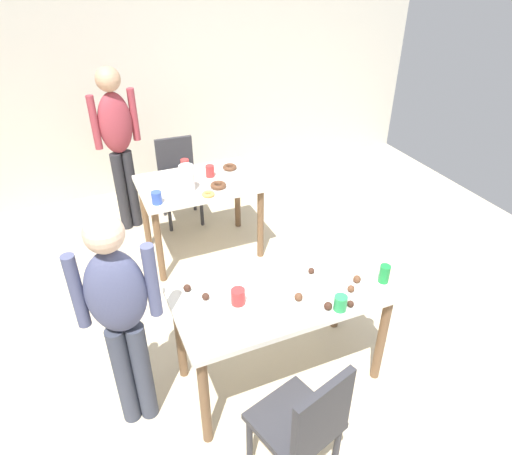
{
  "coord_description": "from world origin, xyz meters",
  "views": [
    {
      "loc": [
        -1.11,
        -2.01,
        2.6
      ],
      "look_at": [
        -0.06,
        0.46,
        0.9
      ],
      "focal_mm": 32.31,
      "sensor_mm": 36.0,
      "label": 1
    }
  ],
  "objects_px": {
    "dining_table_near": "(282,305)",
    "dining_table_far": "(200,193)",
    "soda_can": "(384,274)",
    "person_girl_near": "(120,311)",
    "chair_far_table": "(178,175)",
    "mixing_bowl": "(253,279)",
    "chair_near_table": "(305,423)",
    "pitcher_far": "(187,179)",
    "person_adult_far": "(117,136)"
  },
  "relations": [
    {
      "from": "dining_table_near",
      "to": "dining_table_far",
      "type": "height_order",
      "value": "same"
    },
    {
      "from": "dining_table_far",
      "to": "chair_far_table",
      "type": "bearing_deg",
      "value": 91.82
    },
    {
      "from": "chair_near_table",
      "to": "soda_can",
      "type": "relative_size",
      "value": 7.13
    },
    {
      "from": "chair_near_table",
      "to": "mixing_bowl",
      "type": "distance_m",
      "value": 0.91
    },
    {
      "from": "person_girl_near",
      "to": "soda_can",
      "type": "height_order",
      "value": "person_girl_near"
    },
    {
      "from": "chair_near_table",
      "to": "person_girl_near",
      "type": "height_order",
      "value": "person_girl_near"
    },
    {
      "from": "mixing_bowl",
      "to": "soda_can",
      "type": "bearing_deg",
      "value": -22.19
    },
    {
      "from": "person_adult_far",
      "to": "pitcher_far",
      "type": "distance_m",
      "value": 0.98
    },
    {
      "from": "person_adult_far",
      "to": "mixing_bowl",
      "type": "height_order",
      "value": "person_adult_far"
    },
    {
      "from": "chair_far_table",
      "to": "person_girl_near",
      "type": "distance_m",
      "value": 2.51
    },
    {
      "from": "person_girl_near",
      "to": "soda_can",
      "type": "xyz_separation_m",
      "value": [
        1.58,
        -0.22,
        -0.08
      ]
    },
    {
      "from": "dining_table_far",
      "to": "pitcher_far",
      "type": "height_order",
      "value": "pitcher_far"
    },
    {
      "from": "dining_table_far",
      "to": "chair_near_table",
      "type": "distance_m",
      "value": 2.37
    },
    {
      "from": "dining_table_near",
      "to": "person_girl_near",
      "type": "distance_m",
      "value": 0.98
    },
    {
      "from": "dining_table_far",
      "to": "soda_can",
      "type": "relative_size",
      "value": 8.73
    },
    {
      "from": "person_adult_far",
      "to": "mixing_bowl",
      "type": "relative_size",
      "value": 8.7
    },
    {
      "from": "dining_table_far",
      "to": "mixing_bowl",
      "type": "height_order",
      "value": "mixing_bowl"
    },
    {
      "from": "soda_can",
      "to": "person_girl_near",
      "type": "bearing_deg",
      "value": 172.06
    },
    {
      "from": "dining_table_near",
      "to": "mixing_bowl",
      "type": "height_order",
      "value": "mixing_bowl"
    },
    {
      "from": "person_adult_far",
      "to": "chair_far_table",
      "type": "bearing_deg",
      "value": -2.72
    },
    {
      "from": "dining_table_near",
      "to": "pitcher_far",
      "type": "bearing_deg",
      "value": 96.18
    },
    {
      "from": "dining_table_near",
      "to": "dining_table_far",
      "type": "relative_size",
      "value": 1.26
    },
    {
      "from": "dining_table_near",
      "to": "pitcher_far",
      "type": "relative_size",
      "value": 5.57
    },
    {
      "from": "mixing_bowl",
      "to": "pitcher_far",
      "type": "bearing_deg",
      "value": 91.3
    },
    {
      "from": "dining_table_near",
      "to": "mixing_bowl",
      "type": "distance_m",
      "value": 0.24
    },
    {
      "from": "dining_table_near",
      "to": "mixing_bowl",
      "type": "bearing_deg",
      "value": 130.89
    },
    {
      "from": "chair_far_table",
      "to": "person_adult_far",
      "type": "height_order",
      "value": "person_adult_far"
    },
    {
      "from": "dining_table_near",
      "to": "chair_far_table",
      "type": "distance_m",
      "value": 2.37
    },
    {
      "from": "dining_table_far",
      "to": "chair_far_table",
      "type": "xyz_separation_m",
      "value": [
        -0.02,
        0.71,
        -0.14
      ]
    },
    {
      "from": "chair_near_table",
      "to": "person_adult_far",
      "type": "height_order",
      "value": "person_adult_far"
    },
    {
      "from": "dining_table_far",
      "to": "soda_can",
      "type": "height_order",
      "value": "soda_can"
    },
    {
      "from": "mixing_bowl",
      "to": "soda_can",
      "type": "xyz_separation_m",
      "value": [
        0.76,
        -0.31,
        0.03
      ]
    },
    {
      "from": "chair_far_table",
      "to": "pitcher_far",
      "type": "xyz_separation_m",
      "value": [
        -0.12,
        -0.86,
        0.37
      ]
    },
    {
      "from": "chair_near_table",
      "to": "pitcher_far",
      "type": "height_order",
      "value": "pitcher_far"
    },
    {
      "from": "chair_near_table",
      "to": "person_adult_far",
      "type": "relative_size",
      "value": 0.53
    },
    {
      "from": "pitcher_far",
      "to": "chair_near_table",
      "type": "bearing_deg",
      "value": -90.99
    },
    {
      "from": "dining_table_near",
      "to": "pitcher_far",
      "type": "distance_m",
      "value": 1.54
    },
    {
      "from": "dining_table_far",
      "to": "pitcher_far",
      "type": "bearing_deg",
      "value": -134.53
    },
    {
      "from": "soda_can",
      "to": "pitcher_far",
      "type": "xyz_separation_m",
      "value": [
        -0.79,
        1.67,
        0.06
      ]
    },
    {
      "from": "dining_table_near",
      "to": "dining_table_far",
      "type": "distance_m",
      "value": 1.66
    },
    {
      "from": "dining_table_near",
      "to": "chair_far_table",
      "type": "bearing_deg",
      "value": 91.07
    },
    {
      "from": "chair_far_table",
      "to": "mixing_bowl",
      "type": "xyz_separation_m",
      "value": [
        -0.09,
        -2.21,
        0.29
      ]
    },
    {
      "from": "dining_table_near",
      "to": "pitcher_far",
      "type": "height_order",
      "value": "pitcher_far"
    },
    {
      "from": "person_girl_near",
      "to": "chair_far_table",
      "type": "bearing_deg",
      "value": 68.58
    },
    {
      "from": "dining_table_far",
      "to": "person_girl_near",
      "type": "distance_m",
      "value": 1.86
    },
    {
      "from": "dining_table_far",
      "to": "person_girl_near",
      "type": "height_order",
      "value": "person_girl_near"
    },
    {
      "from": "chair_near_table",
      "to": "soda_can",
      "type": "xyz_separation_m",
      "value": [
        0.83,
        0.54,
        0.31
      ]
    },
    {
      "from": "person_girl_near",
      "to": "mixing_bowl",
      "type": "distance_m",
      "value": 0.83
    },
    {
      "from": "dining_table_near",
      "to": "chair_near_table",
      "type": "height_order",
      "value": "chair_near_table"
    },
    {
      "from": "dining_table_near",
      "to": "person_adult_far",
      "type": "height_order",
      "value": "person_adult_far"
    }
  ]
}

